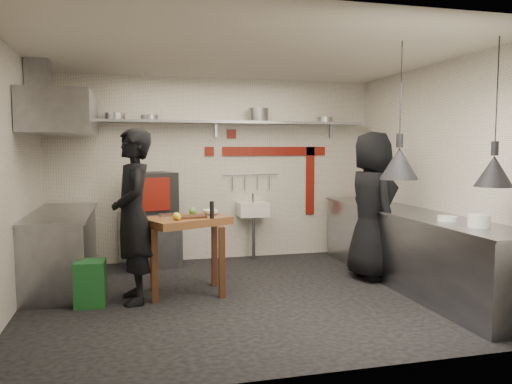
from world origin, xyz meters
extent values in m
plane|color=black|center=(0.00, 0.00, 0.00)|extent=(5.00, 5.00, 0.00)
plane|color=beige|center=(0.00, 0.00, 2.80)|extent=(5.00, 5.00, 0.00)
cube|color=beige|center=(0.00, 2.10, 1.40)|extent=(5.00, 0.04, 2.80)
cube|color=beige|center=(0.00, -2.10, 1.40)|extent=(5.00, 0.04, 2.80)
cube|color=beige|center=(-2.50, 0.00, 1.40)|extent=(0.04, 4.20, 2.80)
cube|color=beige|center=(2.50, 0.00, 1.40)|extent=(0.04, 4.20, 2.80)
cube|color=maroon|center=(0.95, 2.08, 1.68)|extent=(1.70, 0.02, 0.14)
cube|color=maroon|center=(1.55, 2.08, 1.20)|extent=(0.14, 0.02, 1.10)
cube|color=maroon|center=(0.25, 2.08, 1.95)|extent=(0.14, 0.02, 0.14)
cube|color=maroon|center=(-0.10, 2.08, 1.68)|extent=(0.14, 0.02, 0.14)
cube|color=slate|center=(0.00, 1.92, 2.12)|extent=(4.60, 0.34, 0.04)
cube|color=slate|center=(-1.90, 2.07, 2.02)|extent=(0.04, 0.06, 0.24)
cube|color=slate|center=(0.00, 2.07, 2.02)|extent=(0.04, 0.06, 0.24)
cube|color=slate|center=(1.90, 2.07, 2.02)|extent=(0.04, 0.06, 0.24)
cylinder|color=slate|center=(-1.48, 1.92, 2.19)|extent=(0.33, 0.33, 0.09)
cylinder|color=slate|center=(-1.00, 1.92, 2.18)|extent=(0.29, 0.29, 0.07)
cylinder|color=slate|center=(0.64, 1.92, 2.24)|extent=(0.37, 0.37, 0.20)
cylinder|color=slate|center=(1.73, 1.92, 2.18)|extent=(0.28, 0.28, 0.08)
cube|color=slate|center=(-1.03, 1.79, 0.40)|extent=(0.91, 0.87, 0.80)
cube|color=black|center=(-0.97, 1.74, 1.09)|extent=(0.70, 0.68, 0.58)
cube|color=maroon|center=(-0.97, 1.45, 1.09)|extent=(0.43, 0.17, 0.46)
cube|color=black|center=(-1.00, 1.49, 1.09)|extent=(0.38, 0.15, 0.34)
cube|color=silver|center=(0.55, 1.92, 0.78)|extent=(0.46, 0.34, 0.22)
cylinder|color=slate|center=(0.55, 1.92, 0.96)|extent=(0.03, 0.03, 0.14)
cylinder|color=slate|center=(0.55, 1.88, 0.34)|extent=(0.06, 0.06, 0.66)
cylinder|color=slate|center=(0.55, 2.06, 1.32)|extent=(0.90, 0.02, 0.02)
cube|color=slate|center=(2.15, 0.00, 0.45)|extent=(0.70, 3.80, 0.90)
cube|color=slate|center=(2.15, 0.00, 0.92)|extent=(0.76, 3.90, 0.03)
cylinder|color=silver|center=(2.12, -1.27, 1.00)|extent=(0.22, 0.22, 0.13)
cylinder|color=silver|center=(2.10, -0.79, 0.96)|extent=(0.24, 0.24, 0.05)
cube|color=slate|center=(-2.15, 1.05, 0.45)|extent=(0.70, 1.90, 0.90)
cube|color=slate|center=(-2.15, 1.05, 0.92)|extent=(0.76, 2.00, 0.03)
cube|color=slate|center=(-2.10, 1.05, 2.15)|extent=(0.78, 1.60, 0.50)
cube|color=slate|center=(-2.35, 1.05, 2.55)|extent=(0.28, 0.28, 0.50)
cube|color=#185322|center=(-1.74, 0.09, 0.25)|extent=(0.34, 0.34, 0.50)
cube|color=#442715|center=(-0.61, 0.22, 0.93)|extent=(0.34, 0.26, 0.02)
cylinder|color=black|center=(-0.39, 0.08, 1.02)|extent=(0.06, 0.06, 0.20)
sphere|color=yellow|center=(-0.79, 0.08, 0.96)|extent=(0.11, 0.11, 0.09)
sphere|color=yellow|center=(-0.78, 0.03, 0.96)|extent=(0.09, 0.09, 0.07)
sphere|color=#55993C|center=(-0.57, 0.42, 0.97)|extent=(0.10, 0.10, 0.09)
cube|color=slate|center=(-0.87, 0.40, 0.94)|extent=(0.21, 0.16, 0.03)
imported|color=silver|center=(-0.35, 0.41, 0.95)|extent=(0.23, 0.23, 0.06)
imported|color=black|center=(-1.27, 0.12, 0.98)|extent=(0.54, 0.76, 1.95)
imported|color=black|center=(1.80, 0.41, 0.97)|extent=(0.63, 0.96, 1.95)
camera|label=1|loc=(-1.29, -5.56, 1.73)|focal=35.00mm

